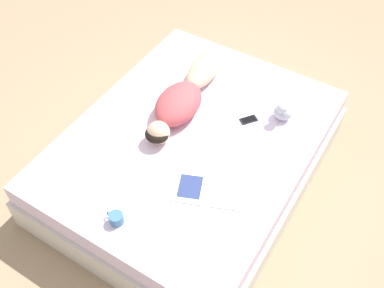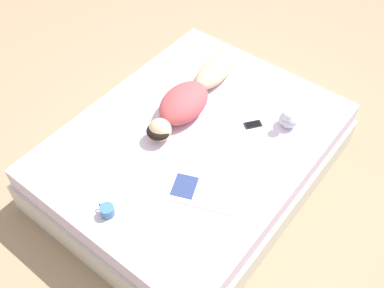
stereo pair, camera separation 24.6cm
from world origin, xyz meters
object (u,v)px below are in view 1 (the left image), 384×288
at_px(person, 185,94).
at_px(open_magazine, 207,189).
at_px(cell_phone, 249,120).
at_px(coffee_mug, 116,218).

distance_m(person, open_magazine, 0.90).
bearing_deg(cell_phone, coffee_mug, 112.92).
xyz_separation_m(open_magazine, cell_phone, (0.06, -0.77, 0.00)).
bearing_deg(coffee_mug, open_magazine, -125.11).
bearing_deg(person, coffee_mug, 94.29).
bearing_deg(open_magazine, person, -70.23).
xyz_separation_m(person, open_magazine, (-0.60, 0.67, -0.09)).
relative_size(person, cell_phone, 8.24).
bearing_deg(cell_phone, open_magazine, 131.12).
relative_size(open_magazine, coffee_mug, 4.38).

